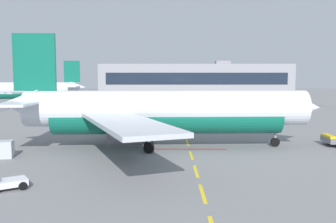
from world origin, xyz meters
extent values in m
plane|color=slate|center=(40.00, 40.00, 0.00)|extent=(400.00, 400.00, 0.00)
cube|color=yellow|center=(18.00, 7.14, 0.00)|extent=(0.24, 4.00, 0.01)
cube|color=yellow|center=(18.00, 12.87, 0.00)|extent=(0.24, 4.00, 0.01)
cube|color=yellow|center=(18.00, 19.04, 0.00)|extent=(0.24, 4.00, 0.01)
cube|color=yellow|center=(18.00, 25.80, 0.00)|extent=(0.24, 4.00, 0.01)
cube|color=yellow|center=(18.00, 32.91, 0.00)|extent=(0.24, 4.00, 0.01)
cube|color=yellow|center=(18.00, 38.63, 0.00)|extent=(0.24, 4.00, 0.01)
cube|color=yellow|center=(18.00, 45.06, 0.00)|extent=(0.24, 4.00, 0.01)
cube|color=yellow|center=(18.00, 50.85, 0.00)|extent=(0.24, 4.00, 0.01)
cube|color=yellow|center=(18.00, 56.46, 0.00)|extent=(0.24, 4.00, 0.01)
cube|color=yellow|center=(18.00, 63.72, 0.00)|extent=(0.24, 4.00, 0.01)
cube|color=yellow|center=(18.00, 69.90, 0.00)|extent=(0.24, 4.00, 0.01)
cube|color=yellow|center=(18.00, 76.04, 0.00)|extent=(0.24, 4.00, 0.01)
cube|color=yellow|center=(18.00, 83.36, 0.00)|extent=(0.24, 4.00, 0.01)
cube|color=#B21414|center=(18.00, 22.00, 0.00)|extent=(8.00, 0.40, 0.01)
cylinder|color=silver|center=(15.65, 23.02, 4.30)|extent=(30.23, 5.07, 3.80)
cylinder|color=#0F604C|center=(15.65, 23.02, 3.26)|extent=(24.63, 4.53, 3.50)
cone|color=silver|center=(30.69, 23.65, 4.30)|extent=(3.65, 3.87, 3.72)
cone|color=silver|center=(-0.08, 22.35, 4.78)|extent=(4.33, 3.40, 3.23)
cube|color=#192333|center=(29.64, 23.61, 4.97)|extent=(1.72, 2.91, 0.60)
cube|color=#0F604C|center=(1.67, 22.42, 9.20)|extent=(4.41, 0.55, 6.00)
cube|color=silver|center=(0.83, 25.59, 5.06)|extent=(3.47, 6.53, 0.24)
cube|color=silver|center=(1.10, 19.20, 5.06)|extent=(3.47, 6.53, 0.24)
cube|color=#B7BCC6|center=(11.32, 31.34, 3.83)|extent=(9.53, 17.66, 0.36)
cube|color=#B7BCC6|center=(12.04, 14.35, 3.83)|extent=(10.75, 17.57, 0.36)
cylinder|color=#4C4F54|center=(11.30, 28.34, 2.38)|extent=(3.29, 2.23, 2.10)
cylinder|color=black|center=(12.90, 28.40, 2.38)|extent=(0.20, 1.79, 1.79)
cylinder|color=#4C4F54|center=(11.76, 17.35, 2.38)|extent=(3.29, 2.23, 2.10)
cylinder|color=black|center=(13.36, 17.41, 2.38)|extent=(0.20, 1.79, 1.79)
cylinder|color=gray|center=(27.54, 23.52, 1.83)|extent=(0.28, 0.28, 2.67)
cylinder|color=black|center=(27.54, 23.52, 0.50)|extent=(1.00, 0.32, 0.99)
cylinder|color=gray|center=(13.55, 25.53, 1.86)|extent=(0.28, 0.28, 2.61)
cylinder|color=black|center=(13.53, 25.88, 0.55)|extent=(1.11, 0.40, 1.10)
cylinder|color=black|center=(13.56, 25.18, 0.55)|extent=(1.11, 0.40, 1.10)
cylinder|color=gray|center=(13.77, 20.33, 1.86)|extent=(0.28, 0.28, 2.61)
cylinder|color=black|center=(13.75, 20.68, 0.55)|extent=(1.11, 0.40, 1.10)
cylinder|color=black|center=(13.78, 19.98, 0.55)|extent=(1.11, 0.40, 1.10)
cube|color=yellow|center=(33.60, 23.91, 1.12)|extent=(0.72, 2.53, 0.24)
cylinder|color=black|center=(34.33, 25.30, 0.45)|extent=(0.90, 0.41, 0.90)
cylinder|color=silver|center=(-25.68, 87.16, 4.34)|extent=(30.53, 5.65, 3.83)
cylinder|color=#0F604C|center=(-25.68, 87.16, 3.28)|extent=(24.88, 5.00, 3.53)
cone|color=silver|center=(-9.83, 88.11, 4.82)|extent=(4.42, 3.51, 3.26)
cube|color=#0F604C|center=(-11.59, 88.00, 9.28)|extent=(4.45, 0.63, 6.05)
cube|color=silver|center=(-10.69, 84.82, 5.10)|extent=(3.61, 6.64, 0.24)
cube|color=silver|center=(-11.08, 91.27, 5.10)|extent=(3.61, 6.64, 0.24)
cube|color=#B7BCC6|center=(-21.17, 78.84, 3.86)|extent=(9.34, 17.81, 0.36)
cube|color=#B7BCC6|center=(-22.20, 95.95, 3.86)|extent=(11.09, 17.68, 0.36)
cylinder|color=#4C4F54|center=(-21.20, 81.87, 2.40)|extent=(3.35, 2.31, 2.12)
cylinder|color=black|center=(-22.81, 81.77, 2.40)|extent=(0.23, 1.80, 1.80)
cylinder|color=#4C4F54|center=(-21.86, 92.94, 2.40)|extent=(3.35, 2.31, 2.12)
cylinder|color=black|center=(-23.47, 92.85, 2.40)|extent=(0.23, 1.80, 1.80)
cylinder|color=gray|center=(-23.51, 84.66, 1.87)|extent=(0.28, 0.28, 2.63)
cylinder|color=black|center=(-23.49, 84.31, 0.55)|extent=(1.13, 0.42, 1.11)
cylinder|color=black|center=(-23.53, 85.01, 0.55)|extent=(1.13, 0.42, 1.11)
cylinder|color=gray|center=(-23.83, 89.89, 1.87)|extent=(0.28, 0.28, 2.63)
cylinder|color=black|center=(-23.81, 89.54, 0.55)|extent=(1.13, 0.42, 1.11)
cylinder|color=black|center=(-23.85, 90.25, 0.55)|extent=(1.13, 0.42, 1.11)
cube|color=silver|center=(4.73, 7.96, 0.46)|extent=(2.94, 2.59, 0.44)
cylinder|color=black|center=(5.11, 9.04, 0.28)|extent=(0.57, 0.46, 0.56)
cylinder|color=black|center=(5.88, 7.87, 0.28)|extent=(0.57, 0.46, 0.56)
cube|color=#B7BCC6|center=(0.13, 17.93, 0.80)|extent=(1.90, 1.87, 1.60)
cube|color=silver|center=(0.13, 17.93, 0.80)|extent=(1.59, 0.39, 1.36)
cube|color=gray|center=(27.13, 139.86, 6.49)|extent=(78.63, 20.77, 12.98)
cube|color=#192333|center=(27.13, 129.42, 7.14)|extent=(72.34, 0.12, 4.67)
cube|color=gray|center=(38.93, 139.86, 13.78)|extent=(6.00, 5.00, 1.60)
camera|label=1|loc=(15.72, -16.31, 7.61)|focal=39.13mm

